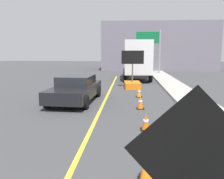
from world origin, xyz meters
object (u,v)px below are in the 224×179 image
at_px(box_truck, 137,59).
at_px(pickup_car, 76,89).
at_px(arrow_board_trailer, 132,81).
at_px(traffic_cone_near_sign, 147,165).
at_px(highway_guide_sign, 153,44).
at_px(traffic_cone_mid_lane, 146,122).
at_px(traffic_cone_far_lane, 140,102).
at_px(traffic_cone_curbside, 139,92).
at_px(roadwork_sign, 193,159).

height_order(box_truck, pickup_car, box_truck).
distance_m(arrow_board_trailer, traffic_cone_near_sign, 12.49).
distance_m(arrow_board_trailer, pickup_car, 5.76).
bearing_deg(pickup_car, arrow_board_trailer, 57.65).
height_order(pickup_car, highway_guide_sign, highway_guide_sign).
bearing_deg(traffic_cone_mid_lane, traffic_cone_near_sign, -93.72).
height_order(highway_guide_sign, traffic_cone_far_lane, highway_guide_sign).
bearing_deg(arrow_board_trailer, highway_guide_sign, 76.94).
relative_size(traffic_cone_mid_lane, traffic_cone_far_lane, 0.92).
xyz_separation_m(traffic_cone_far_lane, traffic_cone_curbside, (0.06, 2.87, -0.02)).
bearing_deg(arrow_board_trailer, pickup_car, -122.35).
bearing_deg(pickup_car, traffic_cone_far_lane, -21.99).
relative_size(box_truck, traffic_cone_curbside, 11.09).
bearing_deg(roadwork_sign, traffic_cone_near_sign, 100.41).
xyz_separation_m(box_truck, traffic_cone_near_sign, (-0.35, -17.59, -1.54)).
xyz_separation_m(box_truck, highway_guide_sign, (1.97, 5.44, 1.52)).
distance_m(arrow_board_trailer, traffic_cone_far_lane, 6.23).
relative_size(roadwork_sign, arrow_board_trailer, 0.86).
height_order(traffic_cone_mid_lane, traffic_cone_curbside, traffic_cone_curbside).
bearing_deg(traffic_cone_near_sign, traffic_cone_far_lane, 88.47).
bearing_deg(traffic_cone_near_sign, traffic_cone_curbside, 88.58).
xyz_separation_m(traffic_cone_mid_lane, traffic_cone_far_lane, (-0.04, 3.00, 0.03)).
distance_m(roadwork_sign, highway_guide_sign, 25.16).
height_order(roadwork_sign, highway_guide_sign, highway_guide_sign).
distance_m(pickup_car, traffic_cone_near_sign, 8.28).
distance_m(highway_guide_sign, traffic_cone_near_sign, 23.35).
distance_m(traffic_cone_mid_lane, traffic_cone_far_lane, 3.00).
bearing_deg(traffic_cone_curbside, highway_guide_sign, 81.43).
height_order(highway_guide_sign, traffic_cone_near_sign, highway_guide_sign).
relative_size(traffic_cone_mid_lane, traffic_cone_curbside, 0.99).
distance_m(traffic_cone_near_sign, traffic_cone_far_lane, 6.27).
bearing_deg(traffic_cone_mid_lane, traffic_cone_far_lane, 90.85).
distance_m(traffic_cone_mid_lane, traffic_cone_curbside, 5.87).
distance_m(box_truck, highway_guide_sign, 5.98).
distance_m(highway_guide_sign, traffic_cone_curbside, 14.41).
distance_m(roadwork_sign, box_truck, 19.56).
distance_m(roadwork_sign, traffic_cone_near_sign, 2.28).
bearing_deg(box_truck, traffic_cone_mid_lane, -90.57).
bearing_deg(traffic_cone_mid_lane, pickup_car, 128.08).
bearing_deg(traffic_cone_far_lane, box_truck, 89.05).
xyz_separation_m(arrow_board_trailer, box_truck, (0.48, 5.10, 1.43)).
bearing_deg(pickup_car, highway_guide_sign, 70.27).
xyz_separation_m(pickup_car, traffic_cone_curbside, (3.43, 1.51, -0.41)).
relative_size(box_truck, traffic_cone_far_lane, 10.33).
height_order(roadwork_sign, traffic_cone_curbside, roadwork_sign).
bearing_deg(arrow_board_trailer, traffic_cone_far_lane, -87.30).
distance_m(traffic_cone_near_sign, traffic_cone_curbside, 9.14).
height_order(box_truck, highway_guide_sign, highway_guide_sign).
distance_m(roadwork_sign, traffic_cone_far_lane, 8.32).
relative_size(pickup_car, traffic_cone_near_sign, 6.38).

